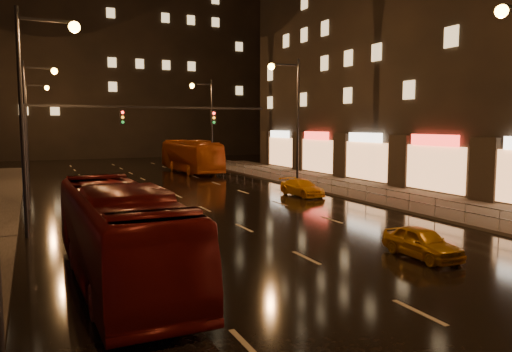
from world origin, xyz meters
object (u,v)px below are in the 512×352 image
(bus_red, at_px, (119,234))
(taxi_far, at_px, (302,188))
(taxi_near, at_px, (422,242))
(bus_curb, at_px, (191,156))

(bus_red, height_order, taxi_far, bus_red)
(bus_red, xyz_separation_m, taxi_near, (10.84, -1.70, -0.98))
(taxi_far, bearing_deg, bus_curb, 90.63)
(taxi_near, relative_size, taxi_far, 0.85)
(taxi_near, bearing_deg, taxi_far, 76.66)
(bus_red, distance_m, taxi_near, 11.02)
(bus_curb, distance_m, taxi_far, 20.19)
(bus_red, xyz_separation_m, bus_curb, (12.84, 34.54, 0.14))
(bus_red, distance_m, bus_curb, 36.85)
(bus_curb, relative_size, taxi_near, 3.56)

